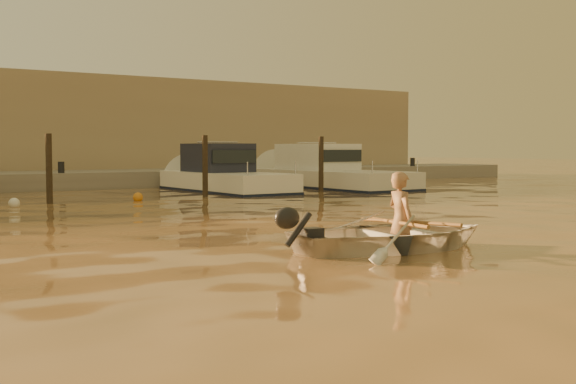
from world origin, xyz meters
TOP-DOWN VIEW (x-y plane):
  - ground_plane at (0.00, 0.00)m, footprint 160.00×160.00m
  - dinghy at (1.61, 1.29)m, footprint 3.69×2.88m
  - person at (1.71, 1.28)m, footprint 0.44×0.60m
  - outboard_motor at (0.12, 1.51)m, footprint 0.95×0.53m
  - oar_port at (1.85, 1.25)m, footprint 0.19×2.10m
  - oar_starboard at (1.66, 1.28)m, footprint 0.72×2.01m
  - moored_boat_4 at (6.81, 16.00)m, footprint 2.36×7.24m
  - moored_boat_5 at (11.55, 16.00)m, footprint 2.71×8.94m
  - piling_2 at (-0.20, 13.80)m, footprint 0.18×0.18m
  - piling_3 at (4.80, 13.80)m, footprint 0.18×0.18m
  - piling_4 at (9.50, 13.80)m, footprint 0.18×0.18m
  - fender_c at (-1.36, 13.05)m, footprint 0.30×0.30m
  - fender_d at (2.31, 13.40)m, footprint 0.30×0.30m
  - fender_e at (6.87, 13.63)m, footprint 0.30×0.30m

SIDE VIEW (x-z plane):
  - ground_plane at x=0.00m, z-range 0.00..0.00m
  - fender_c at x=-1.36m, z-range -0.05..0.25m
  - fender_d at x=2.31m, z-range -0.05..0.25m
  - fender_e at x=6.87m, z-range -0.05..0.25m
  - dinghy at x=1.61m, z-range -0.12..0.58m
  - outboard_motor at x=0.12m, z-range -0.07..0.63m
  - oar_port at x=1.85m, z-range 0.35..0.49m
  - oar_starboard at x=1.66m, z-range 0.35..0.49m
  - person at x=1.71m, z-range -0.30..1.22m
  - moored_boat_4 at x=6.81m, z-range -0.25..1.50m
  - moored_boat_5 at x=11.55m, z-range -0.25..1.50m
  - piling_2 at x=-0.20m, z-range -0.20..2.00m
  - piling_3 at x=4.80m, z-range -0.20..2.00m
  - piling_4 at x=9.50m, z-range -0.20..2.00m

